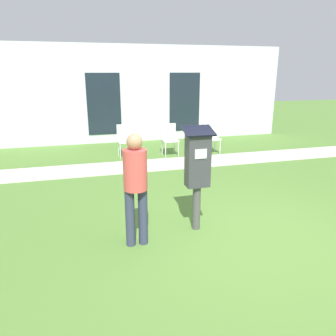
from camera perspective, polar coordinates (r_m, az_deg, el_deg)
ground_plane at (r=5.03m, az=14.08°, el=-11.87°), size 40.00×40.00×0.00m
sidewalk at (r=8.62m, az=0.50°, el=0.78°), size 12.00×1.10×0.02m
building_facade at (r=11.48m, az=-4.09°, el=12.72°), size 10.00×0.26×3.20m
parking_meter at (r=4.82m, az=5.17°, el=0.44°), size 0.44×0.31×1.59m
person_standing at (r=4.39m, az=-5.68°, el=-2.40°), size 0.32×0.32×1.58m
outdoor_chair_left at (r=9.42m, az=-7.45°, el=5.24°), size 0.44×0.44×0.90m
outdoor_chair_middle at (r=9.49m, az=0.23°, el=5.46°), size 0.44×0.44×0.90m
outdoor_chair_right at (r=9.82m, az=7.44°, el=5.70°), size 0.44×0.44×0.90m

